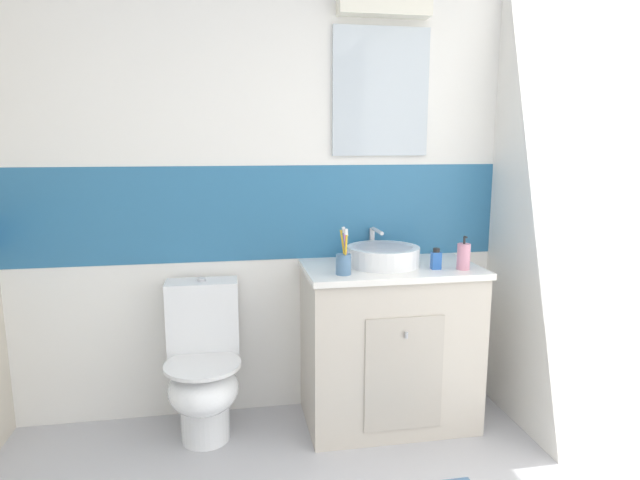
{
  "coord_description": "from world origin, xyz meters",
  "views": [
    {
      "loc": [
        -0.18,
        -0.4,
        1.46
      ],
      "look_at": [
        0.21,
        1.84,
        1.05
      ],
      "focal_mm": 29.9,
      "sensor_mm": 36.0,
      "label": 1
    }
  ],
  "objects": [
    {
      "name": "wall_back_tiled",
      "position": [
        0.01,
        2.45,
        1.26
      ],
      "size": [
        3.2,
        0.2,
        2.5
      ],
      "color": "white",
      "rests_on": "ground_plane"
    },
    {
      "name": "toilet",
      "position": [
        -0.32,
        2.16,
        0.37
      ],
      "size": [
        0.37,
        0.5,
        0.79
      ],
      "color": "white",
      "rests_on": "ground_plane"
    },
    {
      "name": "toothbrush_cup",
      "position": [
        0.36,
        2.01,
        0.91
      ],
      "size": [
        0.07,
        0.07,
        0.23
      ],
      "color": "#4C7299",
      "rests_on": "vanity_cabinet"
    },
    {
      "name": "vanity_cabinet",
      "position": [
        0.64,
        2.15,
        0.43
      ],
      "size": [
        0.89,
        0.53,
        0.85
      ],
      "color": "beige",
      "rests_on": "ground_plane"
    },
    {
      "name": "sink_basin",
      "position": [
        0.6,
        2.17,
        0.9
      ],
      "size": [
        0.37,
        0.41,
        0.17
      ],
      "color": "white",
      "rests_on": "vanity_cabinet"
    },
    {
      "name": "perfume_flask_small",
      "position": [
        0.83,
        2.03,
        0.9
      ],
      "size": [
        0.05,
        0.03,
        0.11
      ],
      "color": "#2659B2",
      "rests_on": "vanity_cabinet"
    },
    {
      "name": "soap_dispenser",
      "position": [
        0.96,
        2.0,
        0.92
      ],
      "size": [
        0.06,
        0.06,
        0.17
      ],
      "color": "pink",
      "rests_on": "vanity_cabinet"
    }
  ]
}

